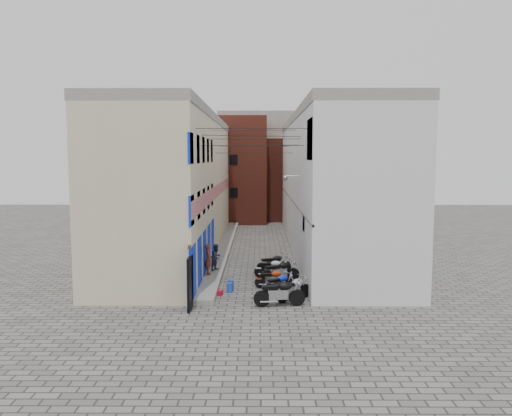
{
  "coord_description": "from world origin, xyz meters",
  "views": [
    {
      "loc": [
        0.31,
        -20.37,
        6.23
      ],
      "look_at": [
        0.11,
        11.27,
        3.0
      ],
      "focal_mm": 35.0,
      "sensor_mm": 36.0,
      "label": 1
    }
  ],
  "objects_px": {
    "motorcycle_c": "(280,283)",
    "water_jug_near": "(230,288)",
    "person_b": "(216,257)",
    "motorcycle_f": "(272,267)",
    "motorcycle_b": "(294,288)",
    "motorcycle_a": "(279,292)",
    "person_a": "(208,259)",
    "motorcycle_g": "(274,263)",
    "water_jug_far": "(231,285)",
    "motorcycle_e": "(280,270)",
    "red_crate": "(218,293)",
    "motorcycle_d": "(272,278)"
  },
  "relations": [
    {
      "from": "person_b",
      "to": "motorcycle_f",
      "type": "bearing_deg",
      "value": -71.59
    },
    {
      "from": "motorcycle_c",
      "to": "motorcycle_d",
      "type": "xyz_separation_m",
      "value": [
        -0.3,
        1.04,
        -0.01
      ]
    },
    {
      "from": "motorcycle_g",
      "to": "water_jug_far",
      "type": "relative_size",
      "value": 4.14
    },
    {
      "from": "motorcycle_f",
      "to": "person_a",
      "type": "distance_m",
      "value": 3.33
    },
    {
      "from": "water_jug_near",
      "to": "water_jug_far",
      "type": "height_order",
      "value": "water_jug_far"
    },
    {
      "from": "motorcycle_d",
      "to": "motorcycle_b",
      "type": "bearing_deg",
      "value": 17.74
    },
    {
      "from": "person_a",
      "to": "person_b",
      "type": "xyz_separation_m",
      "value": [
        0.32,
        1.01,
        -0.1
      ]
    },
    {
      "from": "person_a",
      "to": "motorcycle_d",
      "type": "bearing_deg",
      "value": -128.61
    },
    {
      "from": "motorcycle_e",
      "to": "person_a",
      "type": "distance_m",
      "value": 3.71
    },
    {
      "from": "motorcycle_f",
      "to": "red_crate",
      "type": "xyz_separation_m",
      "value": [
        -2.53,
        -3.39,
        -0.42
      ]
    },
    {
      "from": "motorcycle_c",
      "to": "person_b",
      "type": "height_order",
      "value": "person_b"
    },
    {
      "from": "person_a",
      "to": "motorcycle_g",
      "type": "bearing_deg",
      "value": -79.04
    },
    {
      "from": "motorcycle_a",
      "to": "water_jug_near",
      "type": "height_order",
      "value": "motorcycle_a"
    },
    {
      "from": "motorcycle_e",
      "to": "motorcycle_b",
      "type": "bearing_deg",
      "value": -14.88
    },
    {
      "from": "motorcycle_f",
      "to": "water_jug_near",
      "type": "relative_size",
      "value": 4.12
    },
    {
      "from": "motorcycle_b",
      "to": "motorcycle_f",
      "type": "xyz_separation_m",
      "value": [
        -0.84,
        4.15,
        -0.03
      ]
    },
    {
      "from": "red_crate",
      "to": "person_a",
      "type": "bearing_deg",
      "value": 103.81
    },
    {
      "from": "motorcycle_d",
      "to": "person_b",
      "type": "distance_m",
      "value": 3.97
    },
    {
      "from": "motorcycle_e",
      "to": "person_b",
      "type": "distance_m",
      "value": 3.71
    },
    {
      "from": "motorcycle_d",
      "to": "motorcycle_g",
      "type": "bearing_deg",
      "value": 172.32
    },
    {
      "from": "motorcycle_b",
      "to": "motorcycle_f",
      "type": "distance_m",
      "value": 4.23
    },
    {
      "from": "motorcycle_a",
      "to": "water_jug_near",
      "type": "xyz_separation_m",
      "value": [
        -2.21,
        2.15,
        -0.41
      ]
    },
    {
      "from": "person_b",
      "to": "water_jug_far",
      "type": "relative_size",
      "value": 2.9
    },
    {
      "from": "motorcycle_a",
      "to": "red_crate",
      "type": "relative_size",
      "value": 5.76
    },
    {
      "from": "motorcycle_g",
      "to": "water_jug_near",
      "type": "distance_m",
      "value": 4.46
    },
    {
      "from": "motorcycle_d",
      "to": "person_a",
      "type": "bearing_deg",
      "value": -121.86
    },
    {
      "from": "motorcycle_c",
      "to": "motorcycle_b",
      "type": "bearing_deg",
      "value": -5.6
    },
    {
      "from": "motorcycle_c",
      "to": "water_jug_near",
      "type": "xyz_separation_m",
      "value": [
        -2.3,
        0.2,
        -0.28
      ]
    },
    {
      "from": "motorcycle_g",
      "to": "water_jug_far",
      "type": "xyz_separation_m",
      "value": [
        -2.13,
        -3.5,
        -0.33
      ]
    },
    {
      "from": "person_b",
      "to": "motorcycle_a",
      "type": "bearing_deg",
      "value": -121.08
    },
    {
      "from": "motorcycle_d",
      "to": "red_crate",
      "type": "bearing_deg",
      "value": -66.73
    },
    {
      "from": "motorcycle_e",
      "to": "red_crate",
      "type": "bearing_deg",
      "value": -74.38
    },
    {
      "from": "motorcycle_g",
      "to": "person_a",
      "type": "relative_size",
      "value": 1.25
    },
    {
      "from": "motorcycle_a",
      "to": "person_a",
      "type": "xyz_separation_m",
      "value": [
        -3.44,
        4.63,
        0.42
      ]
    },
    {
      "from": "person_b",
      "to": "motorcycle_g",
      "type": "bearing_deg",
      "value": -52.75
    },
    {
      "from": "motorcycle_f",
      "to": "motorcycle_b",
      "type": "bearing_deg",
      "value": 10.85
    },
    {
      "from": "person_a",
      "to": "motorcycle_c",
      "type": "bearing_deg",
      "value": -138.82
    },
    {
      "from": "motorcycle_b",
      "to": "person_b",
      "type": "height_order",
      "value": "person_b"
    },
    {
      "from": "motorcycle_f",
      "to": "motorcycle_g",
      "type": "height_order",
      "value": "motorcycle_g"
    },
    {
      "from": "motorcycle_c",
      "to": "motorcycle_f",
      "type": "bearing_deg",
      "value": 150.97
    },
    {
      "from": "motorcycle_a",
      "to": "motorcycle_c",
      "type": "relative_size",
      "value": 1.25
    },
    {
      "from": "motorcycle_a",
      "to": "person_a",
      "type": "relative_size",
      "value": 1.37
    },
    {
      "from": "person_a",
      "to": "water_jug_far",
      "type": "xyz_separation_m",
      "value": [
        1.25,
        -2.1,
        -0.81
      ]
    },
    {
      "from": "water_jug_far",
      "to": "water_jug_near",
      "type": "bearing_deg",
      "value": -92.84
    },
    {
      "from": "motorcycle_c",
      "to": "motorcycle_g",
      "type": "bearing_deg",
      "value": 148.11
    },
    {
      "from": "motorcycle_d",
      "to": "water_jug_near",
      "type": "xyz_separation_m",
      "value": [
        -2.0,
        -0.84,
        -0.27
      ]
    },
    {
      "from": "motorcycle_b",
      "to": "red_crate",
      "type": "height_order",
      "value": "motorcycle_b"
    },
    {
      "from": "motorcycle_c",
      "to": "water_jug_near",
      "type": "distance_m",
      "value": 2.32
    },
    {
      "from": "motorcycle_g",
      "to": "person_a",
      "type": "xyz_separation_m",
      "value": [
        -3.38,
        -1.4,
        0.47
      ]
    },
    {
      "from": "motorcycle_c",
      "to": "motorcycle_f",
      "type": "height_order",
      "value": "motorcycle_f"
    }
  ]
}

